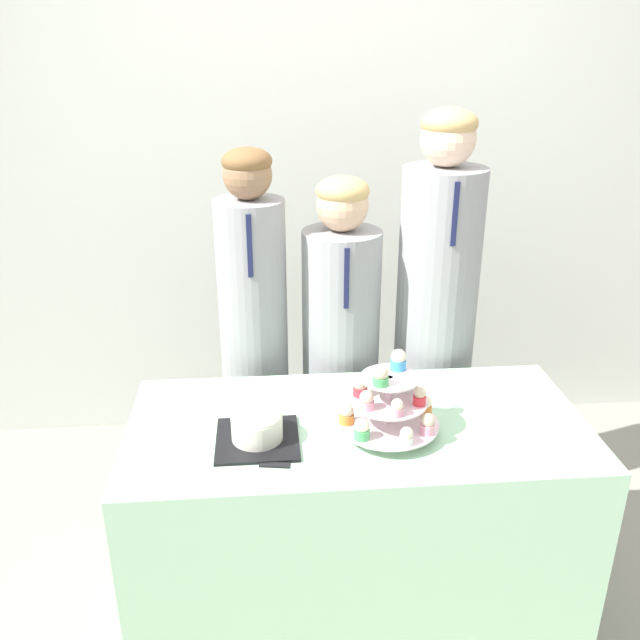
{
  "coord_description": "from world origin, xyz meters",
  "views": [
    {
      "loc": [
        -0.28,
        -1.47,
        1.88
      ],
      "look_at": [
        -0.12,
        0.37,
        1.09
      ],
      "focal_mm": 38.0,
      "sensor_mm": 36.0,
      "label": 1
    }
  ],
  "objects_px": {
    "round_cake": "(257,426)",
    "student_2": "(434,338)",
    "cake_knife": "(294,466)",
    "cupcake_stand": "(388,402)",
    "student_1": "(340,367)",
    "student_0": "(255,357)"
  },
  "relations": [
    {
      "from": "round_cake",
      "to": "student_2",
      "type": "bearing_deg",
      "value": 41.71
    },
    {
      "from": "round_cake",
      "to": "student_2",
      "type": "height_order",
      "value": "student_2"
    },
    {
      "from": "round_cake",
      "to": "cake_knife",
      "type": "relative_size",
      "value": 0.84
    },
    {
      "from": "cupcake_stand",
      "to": "student_1",
      "type": "xyz_separation_m",
      "value": [
        -0.07,
        0.6,
        -0.19
      ]
    },
    {
      "from": "student_0",
      "to": "student_1",
      "type": "xyz_separation_m",
      "value": [
        0.33,
        0.0,
        -0.06
      ]
    },
    {
      "from": "student_0",
      "to": "student_2",
      "type": "distance_m",
      "value": 0.7
    },
    {
      "from": "cake_knife",
      "to": "cupcake_stand",
      "type": "bearing_deg",
      "value": 36.29
    },
    {
      "from": "cake_knife",
      "to": "cupcake_stand",
      "type": "xyz_separation_m",
      "value": [
        0.29,
        0.15,
        0.11
      ]
    },
    {
      "from": "cupcake_stand",
      "to": "student_1",
      "type": "bearing_deg",
      "value": 96.97
    },
    {
      "from": "cake_knife",
      "to": "student_0",
      "type": "distance_m",
      "value": 0.76
    },
    {
      "from": "round_cake",
      "to": "cupcake_stand",
      "type": "xyz_separation_m",
      "value": [
        0.39,
        0.01,
        0.06
      ]
    },
    {
      "from": "student_0",
      "to": "cake_knife",
      "type": "bearing_deg",
      "value": -81.65
    },
    {
      "from": "student_0",
      "to": "student_1",
      "type": "distance_m",
      "value": 0.34
    },
    {
      "from": "student_1",
      "to": "cake_knife",
      "type": "bearing_deg",
      "value": -106.27
    },
    {
      "from": "round_cake",
      "to": "student_1",
      "type": "height_order",
      "value": "student_1"
    },
    {
      "from": "cupcake_stand",
      "to": "student_0",
      "type": "distance_m",
      "value": 0.74
    },
    {
      "from": "cupcake_stand",
      "to": "student_0",
      "type": "relative_size",
      "value": 0.2
    },
    {
      "from": "round_cake",
      "to": "student_0",
      "type": "height_order",
      "value": "student_0"
    },
    {
      "from": "cupcake_stand",
      "to": "student_2",
      "type": "xyz_separation_m",
      "value": [
        0.29,
        0.6,
        -0.07
      ]
    },
    {
      "from": "round_cake",
      "to": "student_2",
      "type": "xyz_separation_m",
      "value": [
        0.69,
        0.61,
        -0.02
      ]
    },
    {
      "from": "cupcake_stand",
      "to": "student_1",
      "type": "height_order",
      "value": "student_1"
    },
    {
      "from": "round_cake",
      "to": "cake_knife",
      "type": "height_order",
      "value": "round_cake"
    }
  ]
}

